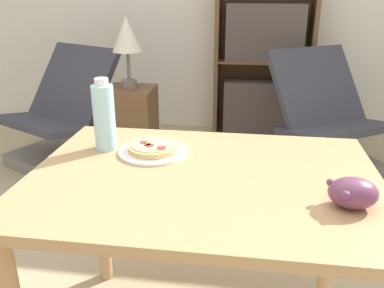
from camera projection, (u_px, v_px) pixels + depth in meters
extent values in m
cube|color=tan|center=(203.00, 180.00, 1.32)|extent=(1.13, 0.82, 0.03)
cylinder|color=tan|center=(101.00, 212.00, 1.85)|extent=(0.06, 0.06, 0.72)
cylinder|color=tan|center=(331.00, 230.00, 1.71)|extent=(0.06, 0.06, 0.72)
cylinder|color=white|center=(153.00, 151.00, 1.48)|extent=(0.25, 0.25, 0.01)
cylinder|color=#DBB26B|center=(153.00, 148.00, 1.48)|extent=(0.18, 0.18, 0.02)
cylinder|color=#EACC7A|center=(153.00, 145.00, 1.47)|extent=(0.16, 0.16, 0.00)
cylinder|color=#A83328|center=(143.00, 142.00, 1.49)|extent=(0.03, 0.03, 0.00)
cylinder|color=#A83328|center=(150.00, 145.00, 1.46)|extent=(0.03, 0.03, 0.00)
cylinder|color=#A83328|center=(147.00, 145.00, 1.46)|extent=(0.02, 0.02, 0.00)
cylinder|color=#A83328|center=(161.00, 148.00, 1.43)|extent=(0.03, 0.03, 0.00)
ellipsoid|color=#6B3856|center=(353.00, 193.00, 1.11)|extent=(0.13, 0.10, 0.09)
sphere|color=#6B3856|center=(358.00, 198.00, 1.13)|extent=(0.03, 0.03, 0.03)
sphere|color=#6B3856|center=(360.00, 188.00, 1.11)|extent=(0.02, 0.02, 0.02)
sphere|color=#6B3856|center=(330.00, 182.00, 1.14)|extent=(0.02, 0.02, 0.02)
sphere|color=#6B3856|center=(355.00, 200.00, 1.13)|extent=(0.03, 0.03, 0.03)
sphere|color=#6B3856|center=(346.00, 196.00, 1.07)|extent=(0.03, 0.03, 0.03)
sphere|color=#6B3856|center=(336.00, 187.00, 1.11)|extent=(0.03, 0.03, 0.03)
sphere|color=#6B3856|center=(363.00, 189.00, 1.13)|extent=(0.03, 0.03, 0.03)
sphere|color=#6B3856|center=(351.00, 203.00, 1.10)|extent=(0.03, 0.03, 0.03)
sphere|color=#6B3856|center=(342.00, 198.00, 1.11)|extent=(0.02, 0.02, 0.02)
sphere|color=#6B3856|center=(359.00, 192.00, 1.16)|extent=(0.02, 0.02, 0.02)
sphere|color=#6B3856|center=(359.00, 194.00, 1.12)|extent=(0.02, 0.02, 0.02)
cylinder|color=#A3DBEA|center=(104.00, 118.00, 1.48)|extent=(0.08, 0.08, 0.24)
cylinder|color=white|center=(101.00, 82.00, 1.43)|extent=(0.05, 0.05, 0.03)
cube|color=slate|center=(58.00, 158.00, 3.20)|extent=(0.82, 0.78, 0.10)
cube|color=#383842|center=(49.00, 124.00, 3.02)|extent=(0.85, 0.76, 0.14)
cube|color=#383842|center=(73.00, 84.00, 3.17)|extent=(0.81, 0.68, 0.55)
cube|color=slate|center=(328.00, 165.00, 3.08)|extent=(0.84, 0.81, 0.10)
cube|color=#383842|center=(335.00, 129.00, 2.91)|extent=(0.86, 0.80, 0.14)
cube|color=#383842|center=(317.00, 87.00, 3.07)|extent=(0.81, 0.72, 0.55)
cube|color=brown|center=(217.00, 60.00, 3.67)|extent=(0.04, 0.30, 1.38)
cube|color=brown|center=(310.00, 62.00, 3.56)|extent=(0.04, 0.30, 1.38)
cube|color=brown|center=(263.00, 58.00, 3.75)|extent=(0.85, 0.01, 1.38)
cube|color=brown|center=(259.00, 132.00, 3.86)|extent=(0.78, 0.29, 0.02)
cube|color=#4C423D|center=(260.00, 107.00, 3.75)|extent=(0.67, 0.21, 0.48)
cube|color=brown|center=(263.00, 61.00, 3.62)|extent=(0.78, 0.29, 0.02)
cube|color=#4C423D|center=(265.00, 33.00, 3.50)|extent=(0.67, 0.21, 0.48)
cube|color=brown|center=(132.00, 129.00, 3.04)|extent=(0.34, 0.34, 0.63)
cylinder|color=#665B51|center=(129.00, 84.00, 2.91)|extent=(0.11, 0.11, 0.06)
cylinder|color=#665B51|center=(128.00, 66.00, 2.86)|extent=(0.02, 0.02, 0.20)
cone|color=beige|center=(127.00, 34.00, 2.78)|extent=(0.21, 0.21, 0.24)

